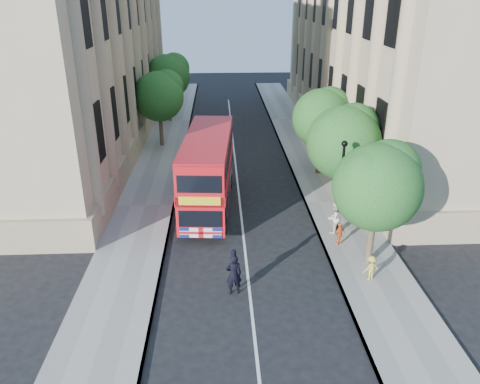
{
  "coord_description": "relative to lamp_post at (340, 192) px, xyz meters",
  "views": [
    {
      "loc": [
        -1.21,
        -15.9,
        12.11
      ],
      "look_at": [
        -0.15,
        6.73,
        2.3
      ],
      "focal_mm": 35.0,
      "sensor_mm": 36.0,
      "label": 1
    }
  ],
  "objects": [
    {
      "name": "double_decker_bus",
      "position": [
        -6.89,
        3.88,
        -0.1
      ],
      "size": [
        3.17,
        9.6,
        4.36
      ],
      "rotation": [
        0.0,
        0.0,
        -0.07
      ],
      "color": "#B90C13",
      "rests_on": "ground"
    },
    {
      "name": "child_a",
      "position": [
        -0.17,
        -1.21,
        -1.8
      ],
      "size": [
        0.74,
        0.61,
        1.19
      ],
      "primitive_type": "imported",
      "rotation": [
        0.0,
        0.0,
        3.69
      ],
      "color": "orange",
      "rests_on": "pavement_right"
    },
    {
      "name": "police_constable",
      "position": [
        -5.69,
        -5.0,
        -1.56
      ],
      "size": [
        0.75,
        0.55,
        1.9
      ],
      "primitive_type": "imported",
      "rotation": [
        0.0,
        0.0,
        3.28
      ],
      "color": "black",
      "rests_on": "ground"
    },
    {
      "name": "tree_right_far",
      "position": [
        0.84,
        9.03,
        1.8
      ],
      "size": [
        4.0,
        4.0,
        6.15
      ],
      "color": "#473828",
      "rests_on": "ground"
    },
    {
      "name": "pavement_right",
      "position": [
        0.75,
        4.0,
        -2.45
      ],
      "size": [
        3.5,
        80.0,
        0.12
      ],
      "primitive_type": "cube",
      "color": "gray",
      "rests_on": "ground"
    },
    {
      "name": "building_right",
      "position": [
        8.8,
        18.0,
        6.49
      ],
      "size": [
        12.0,
        38.0,
        18.0
      ],
      "primitive_type": "cube",
      "color": "tan",
      "rests_on": "ground"
    },
    {
      "name": "tree_right_near",
      "position": [
        0.84,
        -2.97,
        1.74
      ],
      "size": [
        4.0,
        4.0,
        6.08
      ],
      "color": "#473828",
      "rests_on": "ground"
    },
    {
      "name": "building_left",
      "position": [
        -18.8,
        18.0,
        6.49
      ],
      "size": [
        12.0,
        38.0,
        18.0
      ],
      "primitive_type": "cube",
      "color": "tan",
      "rests_on": "ground"
    },
    {
      "name": "pavement_left",
      "position": [
        -10.75,
        4.0,
        -2.45
      ],
      "size": [
        3.5,
        80.0,
        0.12
      ],
      "primitive_type": "cube",
      "color": "gray",
      "rests_on": "ground"
    },
    {
      "name": "box_van",
      "position": [
        -6.79,
        8.05,
        -1.3
      ],
      "size": [
        2.02,
        4.43,
        2.48
      ],
      "rotation": [
        0.0,
        0.0,
        0.06
      ],
      "color": "black",
      "rests_on": "ground"
    },
    {
      "name": "tree_right_mid",
      "position": [
        0.84,
        3.03,
        1.93
      ],
      "size": [
        4.2,
        4.2,
        6.37
      ],
      "color": "#473828",
      "rests_on": "ground"
    },
    {
      "name": "child_b",
      "position": [
        0.46,
        -4.41,
        -1.79
      ],
      "size": [
        0.88,
        0.67,
        1.2
      ],
      "primitive_type": "imported",
      "rotation": [
        0.0,
        0.0,
        3.47
      ],
      "color": "gold",
      "rests_on": "pavement_right"
    },
    {
      "name": "ground",
      "position": [
        -5.0,
        -6.0,
        -2.51
      ],
      "size": [
        120.0,
        120.0,
        0.0
      ],
      "primitive_type": "plane",
      "color": "black",
      "rests_on": "ground"
    },
    {
      "name": "tree_left_far",
      "position": [
        -10.96,
        16.03,
        1.93
      ],
      "size": [
        4.0,
        4.0,
        6.3
      ],
      "color": "#473828",
      "rests_on": "ground"
    },
    {
      "name": "tree_left_back",
      "position": [
        -10.96,
        24.03,
        2.2
      ],
      "size": [
        4.2,
        4.2,
        6.65
      ],
      "color": "#473828",
      "rests_on": "ground"
    },
    {
      "name": "woman_pedestrian",
      "position": [
        -0.17,
        0.05,
        -1.51
      ],
      "size": [
        1.08,
        1.02,
        1.76
      ],
      "primitive_type": "imported",
      "rotation": [
        0.0,
        0.0,
        3.7
      ],
      "color": "silver",
      "rests_on": "pavement_right"
    },
    {
      "name": "lamp_post",
      "position": [
        0.0,
        0.0,
        0.0
      ],
      "size": [
        0.32,
        0.32,
        5.16
      ],
      "color": "black",
      "rests_on": "pavement_right"
    }
  ]
}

